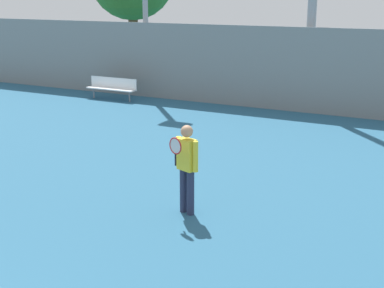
% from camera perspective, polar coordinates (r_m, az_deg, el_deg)
% --- Properties ---
extents(tennis_player, '(0.52, 0.48, 1.70)m').
position_cam_1_polar(tennis_player, '(9.80, -0.58, -2.16)').
color(tennis_player, '#282D47').
rests_on(tennis_player, ground_plane).
extents(bench_courtside_near, '(2.11, 0.40, 0.84)m').
position_cam_1_polar(bench_courtside_near, '(21.01, -8.50, 6.12)').
color(bench_courtside_near, white).
rests_on(bench_courtside_near, ground_plane).
extents(back_fence, '(32.33, 0.06, 2.90)m').
position_cam_1_polar(back_fence, '(18.86, 10.52, 7.80)').
color(back_fence, gray).
rests_on(back_fence, ground_plane).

